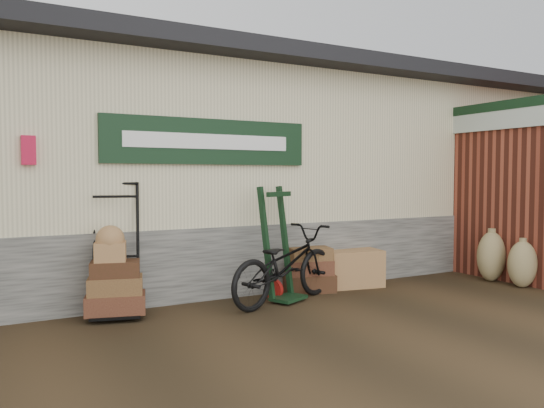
# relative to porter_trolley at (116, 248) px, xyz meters

# --- Properties ---
(ground) EXTENTS (80.00, 80.00, 0.00)m
(ground) POSITION_rel_porter_trolley_xyz_m (1.46, -0.85, -0.75)
(ground) COLOR black
(ground) RESTS_ON ground
(station_building) EXTENTS (14.40, 4.10, 3.20)m
(station_building) POSITION_rel_porter_trolley_xyz_m (1.45, 1.89, 0.87)
(station_building) COLOR #4C4C47
(station_building) RESTS_ON ground
(brick_outbuilding) EXTENTS (1.71, 4.51, 2.62)m
(brick_outbuilding) POSITION_rel_porter_trolley_xyz_m (6.15, 0.34, 0.55)
(brick_outbuilding) COLOR maroon
(brick_outbuilding) RESTS_ON ground
(porter_trolley) EXTENTS (0.87, 0.74, 1.50)m
(porter_trolley) POSITION_rel_porter_trolley_xyz_m (0.00, 0.00, 0.00)
(porter_trolley) COLOR black
(porter_trolley) RESTS_ON ground
(green_barrow) EXTENTS (0.64, 0.60, 1.40)m
(green_barrow) POSITION_rel_porter_trolley_xyz_m (1.91, -0.26, -0.05)
(green_barrow) COLOR black
(green_barrow) RESTS_ON ground
(suitcase_stack) EXTENTS (0.76, 0.58, 0.60)m
(suitcase_stack) POSITION_rel_porter_trolley_xyz_m (2.50, 0.00, -0.45)
(suitcase_stack) COLOR #3A2512
(suitcase_stack) RESTS_ON ground
(wicker_hamper) EXTENTS (0.86, 0.64, 0.51)m
(wicker_hamper) POSITION_rel_porter_trolley_xyz_m (3.23, 0.00, -0.49)
(wicker_hamper) COLOR #95623B
(wicker_hamper) RESTS_ON ground
(bicycle) EXTENTS (1.15, 1.88, 1.03)m
(bicycle) POSITION_rel_porter_trolley_xyz_m (1.91, -0.40, -0.23)
(bicycle) COLOR black
(bicycle) RESTS_ON ground
(burlap_sack_left) EXTENTS (0.52, 0.47, 0.73)m
(burlap_sack_left) POSITION_rel_porter_trolley_xyz_m (5.22, -0.70, -0.39)
(burlap_sack_left) COLOR olive
(burlap_sack_left) RESTS_ON ground
(burlap_sack_right) EXTENTS (0.49, 0.45, 0.64)m
(burlap_sack_right) POSITION_rel_porter_trolley_xyz_m (5.23, -1.20, -0.43)
(burlap_sack_right) COLOR olive
(burlap_sack_right) RESTS_ON ground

